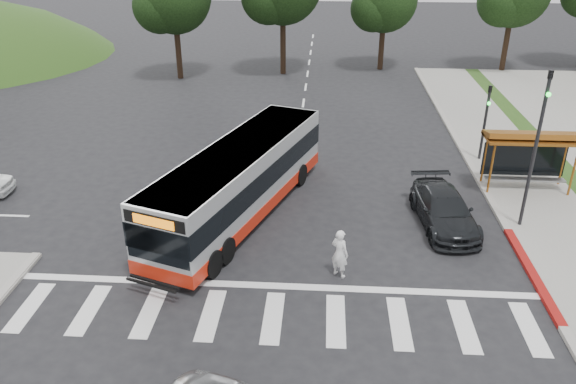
{
  "coord_description": "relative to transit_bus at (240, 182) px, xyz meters",
  "views": [
    {
      "loc": [
        1.44,
        -19.21,
        11.48
      ],
      "look_at": [
        0.09,
        0.84,
        1.6
      ],
      "focal_mm": 35.0,
      "sensor_mm": 36.0,
      "label": 1
    }
  ],
  "objects": [
    {
      "name": "traffic_signal_ne_short",
      "position": [
        11.58,
        6.7,
        0.96
      ],
      "size": [
        0.18,
        0.37,
        4.0
      ],
      "color": "black",
      "rests_on": "ground"
    },
    {
      "name": "transit_bus",
      "position": [
        0.0,
        0.0,
        0.0
      ],
      "size": [
        6.31,
        11.96,
        3.04
      ],
      "primitive_type": null,
      "rotation": [
        0.0,
        0.0,
        -0.34
      ],
      "color": "#B5B8BA",
      "rests_on": "ground"
    },
    {
      "name": "curb_east_red",
      "position": [
        10.98,
        -3.79,
        -1.45
      ],
      "size": [
        0.32,
        6.0,
        0.15
      ],
      "primitive_type": "cube",
      "color": "maroon",
      "rests_on": "ground"
    },
    {
      "name": "bus_shelter",
      "position": [
        12.78,
        3.31,
        0.83
      ],
      "size": [
        4.2,
        1.6,
        2.86
      ],
      "color": "brown",
      "rests_on": "sidewalk_east"
    },
    {
      "name": "pedestrian",
      "position": [
        4.11,
        -4.29,
        -0.6
      ],
      "size": [
        0.8,
        0.75,
        1.84
      ],
      "primitive_type": "imported",
      "rotation": [
        0.0,
        0.0,
        2.51
      ],
      "color": "white",
      "rests_on": "ground"
    },
    {
      "name": "crosswalk_ladder",
      "position": [
        1.98,
        -6.79,
        -1.52
      ],
      "size": [
        18.0,
        2.6,
        0.01
      ],
      "primitive_type": "cube",
      "color": "silver",
      "rests_on": "ground"
    },
    {
      "name": "traffic_signal_ne_tall",
      "position": [
        11.58,
        -0.3,
        2.36
      ],
      "size": [
        0.18,
        0.37,
        6.5
      ],
      "color": "black",
      "rests_on": "ground"
    },
    {
      "name": "curb_east",
      "position": [
        10.98,
        6.21,
        -1.45
      ],
      "size": [
        0.3,
        40.0,
        0.15
      ],
      "primitive_type": "cube",
      "color": "#9E9991",
      "rests_on": "ground"
    },
    {
      "name": "sidewalk_east",
      "position": [
        12.98,
        6.21,
        -1.46
      ],
      "size": [
        4.0,
        40.0,
        0.12
      ],
      "primitive_type": "cube",
      "color": "gray",
      "rests_on": "ground"
    },
    {
      "name": "dark_sedan",
      "position": [
        8.43,
        -0.35,
        -0.8
      ],
      "size": [
        2.52,
        5.13,
        1.44
      ],
      "primitive_type": "imported",
      "rotation": [
        0.0,
        0.0,
        0.11
      ],
      "color": "black",
      "rests_on": "ground"
    },
    {
      "name": "ground",
      "position": [
        1.98,
        -1.79,
        -1.52
      ],
      "size": [
        140.0,
        140.0,
        0.0
      ],
      "primitive_type": "plane",
      "color": "black",
      "rests_on": "ground"
    }
  ]
}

